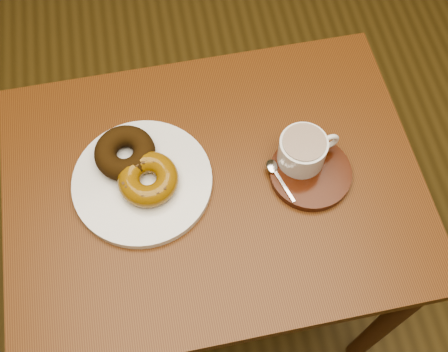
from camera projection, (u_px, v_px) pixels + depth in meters
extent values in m
cube|color=#5F3414|center=(214.00, 186.00, 1.06)|extent=(0.79, 0.60, 0.03)
cylinder|color=#482714|center=(385.00, 324.00, 1.30)|extent=(0.04, 0.04, 0.70)
cylinder|color=#482714|center=(66.00, 186.00, 1.47)|extent=(0.04, 0.04, 0.70)
cylinder|color=#482714|center=(324.00, 141.00, 1.53)|extent=(0.04, 0.04, 0.70)
cylinder|color=white|center=(142.00, 182.00, 1.04)|extent=(0.33, 0.33, 0.02)
torus|color=black|center=(125.00, 153.00, 1.03)|extent=(0.12, 0.12, 0.04)
torus|color=#895D0F|center=(148.00, 179.00, 1.01)|extent=(0.13, 0.13, 0.04)
cube|color=#473017|center=(166.00, 171.00, 1.00)|extent=(0.01, 0.00, 0.00)
cube|color=#473017|center=(164.00, 166.00, 1.00)|extent=(0.01, 0.01, 0.00)
cube|color=#473017|center=(160.00, 161.00, 1.01)|extent=(0.01, 0.01, 0.00)
cube|color=#473017|center=(155.00, 158.00, 1.01)|extent=(0.01, 0.01, 0.00)
cube|color=#473017|center=(148.00, 157.00, 1.01)|extent=(0.01, 0.01, 0.00)
cube|color=#473017|center=(141.00, 158.00, 1.01)|extent=(0.01, 0.01, 0.00)
cube|color=#473017|center=(135.00, 161.00, 1.01)|extent=(0.01, 0.01, 0.00)
cube|color=#473017|center=(131.00, 166.00, 1.00)|extent=(0.01, 0.01, 0.00)
cube|color=#473017|center=(128.00, 172.00, 1.00)|extent=(0.01, 0.01, 0.00)
cube|color=#473017|center=(127.00, 178.00, 0.99)|extent=(0.01, 0.00, 0.00)
cube|color=#473017|center=(129.00, 183.00, 0.99)|extent=(0.01, 0.01, 0.00)
cube|color=#473017|center=(133.00, 188.00, 0.98)|extent=(0.01, 0.01, 0.00)
cube|color=#473017|center=(139.00, 191.00, 0.98)|extent=(0.01, 0.01, 0.00)
cube|color=#473017|center=(146.00, 192.00, 0.98)|extent=(0.01, 0.01, 0.00)
cube|color=#473017|center=(153.00, 191.00, 0.98)|extent=(0.01, 0.01, 0.00)
cube|color=#473017|center=(159.00, 188.00, 0.98)|extent=(0.01, 0.01, 0.00)
cube|color=#473017|center=(164.00, 183.00, 0.99)|extent=(0.01, 0.01, 0.00)
cube|color=#473017|center=(166.00, 178.00, 0.99)|extent=(0.01, 0.01, 0.00)
cylinder|color=#3A1508|center=(310.00, 173.00, 1.05)|extent=(0.18, 0.18, 0.02)
cylinder|color=white|center=(302.00, 151.00, 1.03)|extent=(0.09, 0.09, 0.06)
cylinder|color=#55301D|center=(304.00, 142.00, 1.00)|extent=(0.08, 0.08, 0.00)
torus|color=white|center=(329.00, 142.00, 1.03)|extent=(0.04, 0.02, 0.04)
ellipsoid|color=silver|center=(272.00, 166.00, 1.04)|extent=(0.02, 0.03, 0.01)
cube|color=silver|center=(283.00, 185.00, 1.02)|extent=(0.03, 0.08, 0.00)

